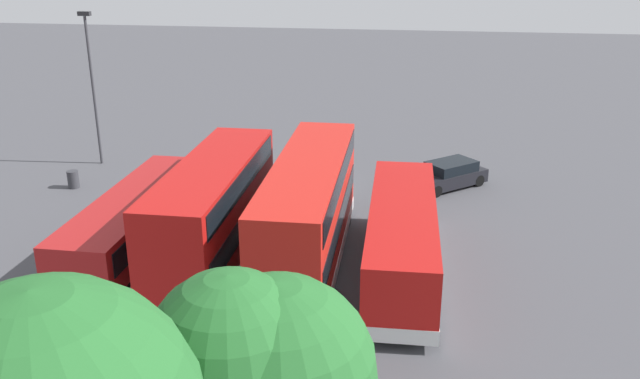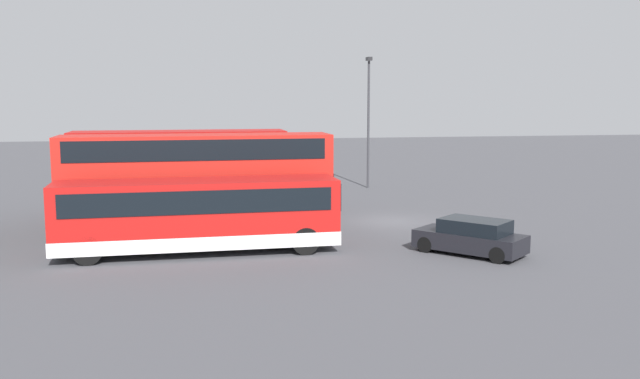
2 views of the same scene
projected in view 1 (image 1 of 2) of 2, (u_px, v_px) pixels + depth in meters
ground_plane at (307, 187)px, 36.46m from camera, size 140.00×140.00×0.00m
bus_single_deck_near_end at (402, 237)px, 26.29m from camera, size 2.85×11.19×2.95m
bus_double_decker_second at (309, 212)px, 26.56m from camera, size 2.78×12.06×4.55m
bus_double_decker_third at (214, 214)px, 26.33m from camera, size 2.66×10.52×4.55m
bus_single_deck_fourth at (137, 225)px, 27.38m from camera, size 2.65×10.55×2.95m
car_hatchback_silver at (449, 175)px, 36.16m from camera, size 4.40×4.18×1.43m
lamp_post_tall at (92, 78)px, 38.53m from camera, size 0.70×0.30×8.88m
waste_bin_yellow at (73, 179)px, 36.14m from camera, size 0.60×0.60×0.95m
tree_leftmost at (278, 373)px, 14.52m from camera, size 4.37×4.37×5.94m
tree_midleft at (231, 354)px, 14.03m from camera, size 3.62×3.62×6.24m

